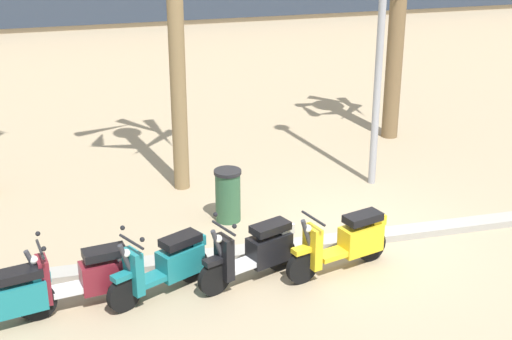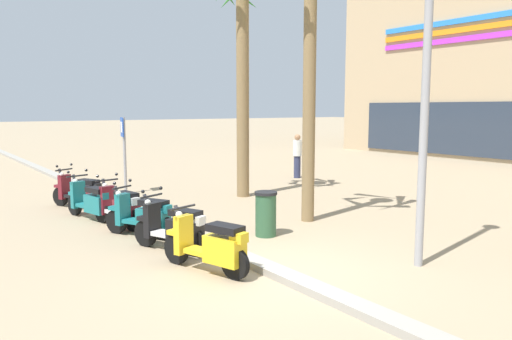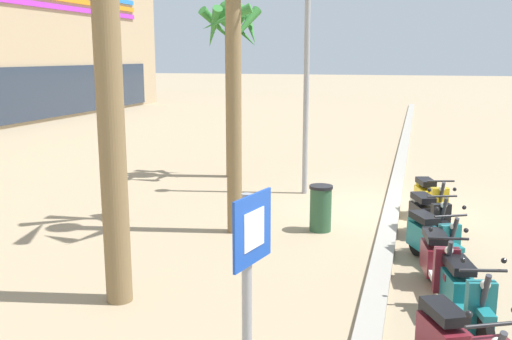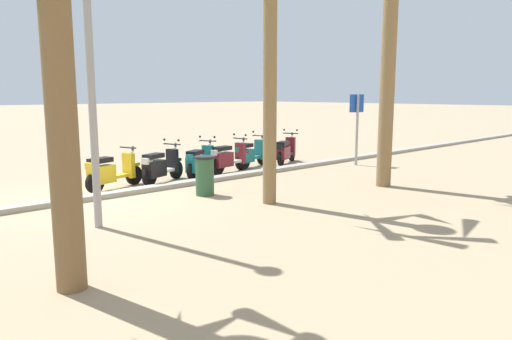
# 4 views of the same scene
# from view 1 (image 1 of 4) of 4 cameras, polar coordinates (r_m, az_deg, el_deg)

# --- Properties ---
(ground_plane) EXTENTS (200.00, 200.00, 0.00)m
(ground_plane) POSITION_cam_1_polar(r_m,az_deg,el_deg) (12.72, 7.39, -5.37)
(ground_plane) COLOR #9E896B
(curb_strip) EXTENTS (60.00, 0.36, 0.12)m
(curb_strip) POSITION_cam_1_polar(r_m,az_deg,el_deg) (12.67, 7.45, -5.18)
(curb_strip) COLOR gray
(curb_strip) RESTS_ON ground
(scooter_maroon_mid_centre) EXTENTS (1.75, 0.63, 1.17)m
(scooter_maroon_mid_centre) POSITION_cam_1_polar(r_m,az_deg,el_deg) (10.93, -12.75, -7.92)
(scooter_maroon_mid_centre) COLOR black
(scooter_maroon_mid_centre) RESTS_ON ground
(scooter_teal_far_back) EXTENTS (1.58, 0.93, 1.17)m
(scooter_teal_far_back) POSITION_cam_1_polar(r_m,az_deg,el_deg) (11.06, -6.84, -7.17)
(scooter_teal_far_back) COLOR black
(scooter_teal_far_back) RESTS_ON ground
(scooter_black_last_in_row) EXTENTS (1.65, 0.85, 1.17)m
(scooter_black_last_in_row) POSITION_cam_1_polar(r_m,az_deg,el_deg) (11.31, -0.03, -6.24)
(scooter_black_last_in_row) COLOR black
(scooter_black_last_in_row) RESTS_ON ground
(scooter_yellow_gap_after_mid) EXTENTS (1.79, 0.79, 1.04)m
(scooter_yellow_gap_after_mid) POSITION_cam_1_polar(r_m,az_deg,el_deg) (11.68, 6.85, -5.45)
(scooter_yellow_gap_after_mid) COLOR black
(scooter_yellow_gap_after_mid) RESTS_ON ground
(litter_bin) EXTENTS (0.48, 0.48, 0.95)m
(litter_bin) POSITION_cam_1_polar(r_m,az_deg,el_deg) (13.15, -2.14, -1.90)
(litter_bin) COLOR #2D5638
(litter_bin) RESTS_ON ground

